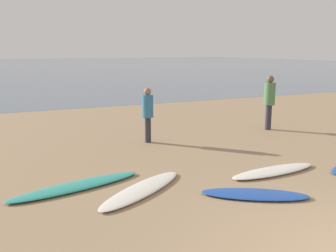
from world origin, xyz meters
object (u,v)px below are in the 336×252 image
surfboard_3 (274,171)px  person_0 (269,98)px  surfboard_0 (77,186)px  surfboard_1 (142,189)px  surfboard_2 (255,194)px  person_1 (148,111)px

surfboard_3 → person_0: size_ratio=1.23×
surfboard_0 → surfboard_1: bearing=-45.1°
surfboard_3 → surfboard_2: bearing=-146.1°
surfboard_3 → person_1: 4.07m
surfboard_2 → person_1: (-0.29, 4.58, 0.89)m
surfboard_1 → surfboard_3: surfboard_3 is taller
person_1 → surfboard_2: bearing=99.1°
surfboard_1 → person_1: person_1 is taller
surfboard_1 → surfboard_2: 2.10m
surfboard_3 → surfboard_1: bearing=173.4°
person_1 → surfboard_3: bearing=117.5°
surfboard_3 → person_0: person_0 is taller
surfboard_0 → surfboard_1: size_ratio=1.14×
surfboard_3 → person_1: person_1 is taller
person_1 → person_0: bearing=-175.1°
surfboard_0 → surfboard_2: (2.89, -1.77, -0.00)m
surfboard_2 → surfboard_0: bearing=179.9°
surfboard_3 → surfboard_0: bearing=164.9°
surfboard_1 → person_1: 3.90m
surfboard_0 → surfboard_2: surfboard_0 is taller
surfboard_2 → person_0: 6.14m
surfboard_0 → person_0: 7.51m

